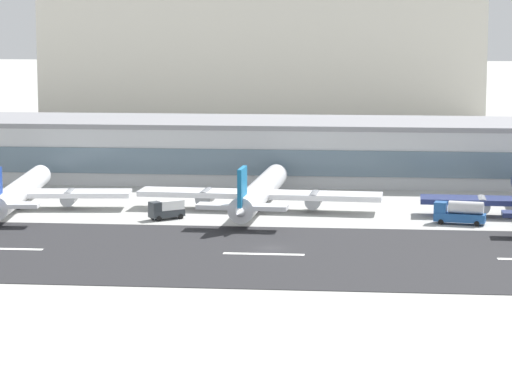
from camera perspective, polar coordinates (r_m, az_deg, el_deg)
ground_plane at (r=175.50m, az=0.79°, el=-3.22°), size 1400.00×1400.00×0.00m
runway_strip at (r=170.98m, az=0.66°, el=-3.51°), size 800.00×43.79×0.08m
runway_centreline_dash_3 at (r=178.82m, az=-12.24°, el=-3.16°), size 12.00×1.20×0.01m
runway_centreline_dash_4 at (r=171.04m, az=0.38°, el=-3.49°), size 12.00×1.20×0.01m
terminal_building at (r=247.63m, az=1.58°, el=1.64°), size 192.31×27.68×12.64m
distant_hotel_block at (r=396.47m, az=0.34°, el=6.24°), size 146.43×36.22×41.43m
airliner_navy_tail_gate_0 at (r=214.01m, az=-11.56°, el=-0.46°), size 40.68×46.21×9.66m
airliner_blue_tail_gate_1 at (r=207.65m, az=0.13°, el=-0.50°), size 44.05×48.90×10.20m
service_fuel_truck_0 at (r=198.01m, az=9.94°, el=-1.42°), size 8.84×4.20×3.95m
service_box_truck_1 at (r=200.43m, az=-4.40°, el=-1.27°), size 6.23×5.53×3.25m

